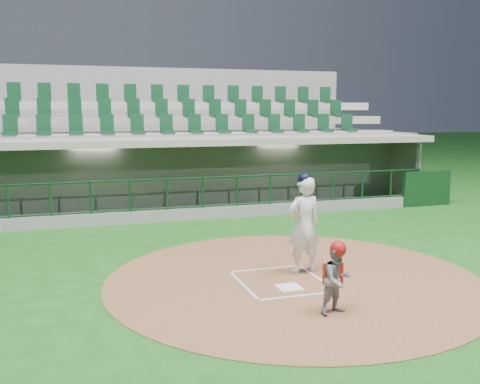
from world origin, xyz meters
name	(u,v)px	position (x,y,z in m)	size (l,w,h in m)	color
ground	(275,277)	(0.00, 0.00, 0.00)	(120.00, 120.00, 0.00)	#164E17
dirt_circle	(294,279)	(0.30, -0.20, 0.01)	(7.20, 7.20, 0.01)	brown
home_plate	(289,287)	(0.00, -0.70, 0.02)	(0.43, 0.43, 0.02)	white
batter_box_chalk	(281,281)	(0.00, -0.30, 0.02)	(1.55, 1.80, 0.01)	white
dugout_structure	(190,180)	(0.03, 7.82, 0.96)	(16.40, 3.70, 3.00)	gray
seating_deck	(172,158)	(0.00, 10.91, 1.42)	(17.00, 6.72, 5.15)	slate
batter	(304,223)	(0.64, 0.12, 1.01)	(0.91, 0.91, 2.00)	white
catcher	(337,278)	(0.24, -2.05, 0.60)	(0.62, 0.53, 1.18)	gray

